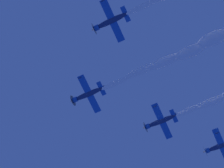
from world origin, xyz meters
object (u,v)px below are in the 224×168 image
(airplane_lead, at_px, (87,94))
(airplane_left_wingman, at_px, (110,21))
(airplane_right_wingman, at_px, (160,122))
(airplane_outer_right, at_px, (220,146))

(airplane_lead, relative_size, airplane_left_wingman, 1.00)
(airplane_left_wingman, bearing_deg, airplane_right_wingman, -17.56)
(airplane_right_wingman, bearing_deg, airplane_outer_right, -57.15)
(airplane_left_wingman, height_order, airplane_right_wingman, airplane_right_wingman)
(airplane_lead, relative_size, airplane_outer_right, 1.01)
(airplane_lead, height_order, airplane_outer_right, airplane_outer_right)
(airplane_left_wingman, xyz_separation_m, airplane_outer_right, (31.37, -19.97, 1.29))
(airplane_lead, bearing_deg, airplane_right_wingman, -58.24)
(airplane_lead, distance_m, airplane_left_wingman, 15.97)
(airplane_lead, xyz_separation_m, airplane_right_wingman, (8.85, -14.29, 0.69))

